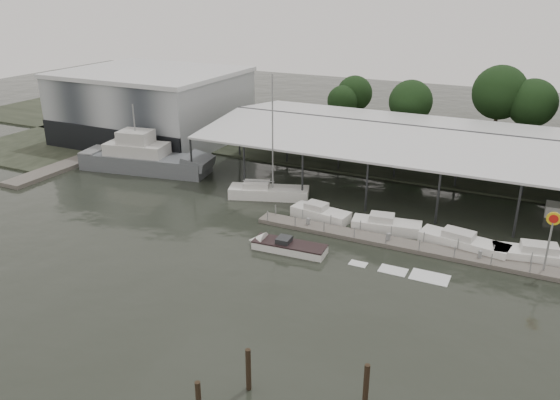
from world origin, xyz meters
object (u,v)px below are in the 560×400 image
at_px(white_sailboat, 268,192).
at_px(speedboat_underway, 283,246).
at_px(shell_fuel_sign, 551,231).
at_px(grey_trawler, 146,159).

xyz_separation_m(white_sailboat, speedboat_underway, (7.16, -10.96, -0.27)).
distance_m(shell_fuel_sign, white_sailboat, 29.06).
bearing_deg(speedboat_underway, shell_fuel_sign, -169.16).
bearing_deg(white_sailboat, grey_trawler, 155.82).
height_order(white_sailboat, speedboat_underway, white_sailboat).
bearing_deg(shell_fuel_sign, white_sailboat, 168.77).
relative_size(grey_trawler, speedboat_underway, 0.97).
height_order(shell_fuel_sign, speedboat_underway, shell_fuel_sign).
xyz_separation_m(grey_trawler, white_sailboat, (18.21, -1.58, -0.92)).
bearing_deg(grey_trawler, white_sailboat, -14.78).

